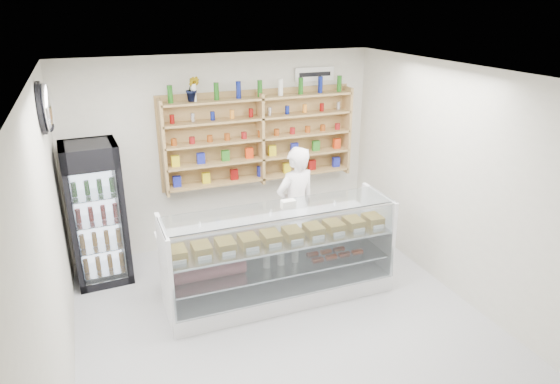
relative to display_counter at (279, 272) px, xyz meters
name	(u,v)px	position (x,y,z in m)	size (l,w,h in m)	color
room	(290,216)	(-0.15, -0.70, 1.06)	(5.00, 5.00, 5.00)	#AAAAAF
display_counter	(279,272)	(0.00, 0.00, 0.00)	(2.77, 0.83, 1.21)	white
shop_worker	(296,206)	(0.54, 0.76, 0.50)	(0.61, 0.40, 1.68)	white
drinks_cooler	(97,214)	(-2.00, 1.26, 0.59)	(0.70, 0.68, 1.85)	black
wall_shelving	(261,138)	(0.35, 1.64, 1.26)	(2.84, 0.28, 1.33)	tan
potted_plant	(193,89)	(-0.60, 1.64, 2.03)	(0.19, 0.15, 0.34)	#1E6626
security_mirror	(47,108)	(-2.32, 0.50, 2.11)	(0.15, 0.50, 0.50)	silver
wall_sign	(314,74)	(1.25, 1.77, 2.11)	(0.62, 0.03, 0.20)	white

